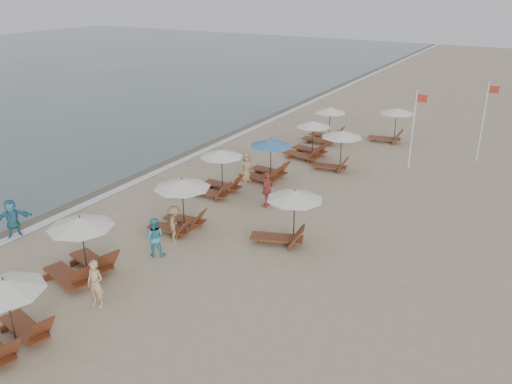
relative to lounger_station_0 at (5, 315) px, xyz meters
The scene contains 21 objects.
ground 6.71m from the lounger_station_0, 37.35° to the left, with size 160.00×160.00×0.00m, color tan.
wet_sand_band 15.81m from the lounger_station_0, 117.30° to the left, with size 3.20×140.00×0.01m, color #6B5E4C.
foam_line 15.26m from the lounger_station_0, 112.95° to the left, with size 0.50×140.00×0.02m, color white.
lounger_station_0 is the anchor object (origin of this frame).
lounger_station_1 3.89m from the lounger_station_0, 107.72° to the left, with size 2.73×2.49×2.36m.
lounger_station_2 8.40m from the lounger_station_0, 93.10° to the left, with size 2.55×2.34×2.29m.
lounger_station_3 12.50m from the lounger_station_0, 95.93° to the left, with size 2.53×2.10×2.32m.
lounger_station_4 15.40m from the lounger_station_0, 90.95° to the left, with size 2.62×2.19×2.24m.
lounger_station_5 19.83m from the lounger_station_0, 89.78° to the left, with size 2.64×2.32×2.24m.
lounger_station_6 23.25m from the lounger_station_0, 90.70° to the left, with size 2.58×2.02×2.31m.
inland_station_0 10.28m from the lounger_station_0, 67.82° to the left, with size 2.82×2.26×2.22m.
inland_station_1 18.69m from the lounger_station_0, 82.71° to the left, with size 2.66×2.24×2.22m.
inland_station_2 25.55m from the lounger_station_0, 82.41° to the left, with size 2.78×2.24×2.22m.
beachgoer_near 2.80m from the lounger_station_0, 77.68° to the left, with size 0.59×0.38×1.61m, color tan.
beachgoer_mid_a 6.20m from the lounger_station_0, 89.54° to the left, with size 0.75×0.58×1.54m, color teal.
beachgoer_mid_b 7.52m from the lounger_station_0, 90.35° to the left, with size 0.97×0.56×1.50m, color #94744B.
beachgoer_far_a 12.43m from the lounger_station_0, 83.17° to the left, with size 0.98×0.41×1.67m, color #C4534E.
beachgoer_far_b 14.66m from the lounger_station_0, 93.88° to the left, with size 0.76×0.49×1.55m, color tan.
waterline_walker 7.52m from the lounger_station_0, 142.68° to the left, with size 1.48×0.47×1.59m, color teal.
flag_pole_near 21.62m from the lounger_station_0, 74.36° to the left, with size 0.60×0.08×4.36m.
flag_pole_far 25.75m from the lounger_station_0, 69.81° to the left, with size 0.60×0.08×4.56m.
Camera 1 is at (6.73, -10.89, 9.67)m, focal length 36.29 mm.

